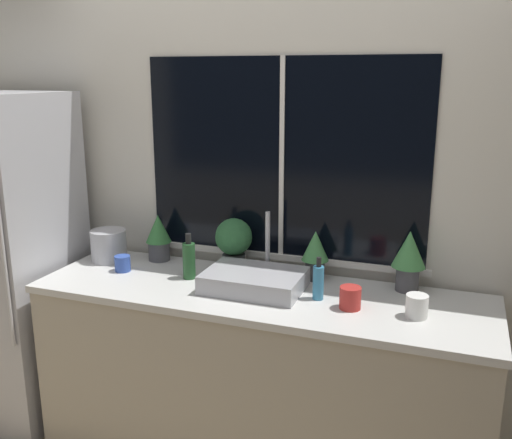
% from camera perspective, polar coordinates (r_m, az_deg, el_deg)
% --- Properties ---
extents(wall_back, '(8.00, 0.09, 2.70)m').
position_cam_1_polar(wall_back, '(2.96, 2.81, 3.50)').
color(wall_back, silver).
rests_on(wall_back, ground_plane).
extents(wall_left, '(0.06, 7.00, 2.70)m').
position_cam_1_polar(wall_left, '(4.68, -19.68, 6.72)').
color(wall_left, silver).
rests_on(wall_left, ground_plane).
extents(counter, '(2.19, 0.66, 0.91)m').
position_cam_1_polar(counter, '(2.93, 0.24, -15.40)').
color(counter, '#B2A893').
rests_on(counter, ground_plane).
extents(refrigerator, '(0.69, 0.65, 1.82)m').
position_cam_1_polar(refrigerator, '(3.47, -23.77, -3.62)').
color(refrigerator, '#B7B7BC').
rests_on(refrigerator, ground_plane).
extents(sink, '(0.46, 0.38, 0.34)m').
position_cam_1_polar(sink, '(2.74, -0.16, -6.08)').
color(sink, '#ADADB2').
rests_on(sink, counter).
extents(potted_plant_far_left, '(0.14, 0.14, 0.26)m').
position_cam_1_polar(potted_plant_far_left, '(3.17, -9.72, -1.62)').
color(potted_plant_far_left, '#4C4C51').
rests_on(potted_plant_far_left, counter).
extents(potted_plant_center_left, '(0.19, 0.19, 0.27)m').
position_cam_1_polar(potted_plant_center_left, '(2.98, -2.24, -2.10)').
color(potted_plant_center_left, '#4C4C51').
rests_on(potted_plant_center_left, counter).
extents(potted_plant_center_right, '(0.14, 0.14, 0.25)m').
position_cam_1_polar(potted_plant_center_right, '(2.85, 5.94, -3.22)').
color(potted_plant_center_right, '#4C4C51').
rests_on(potted_plant_center_right, counter).
extents(potted_plant_far_right, '(0.16, 0.16, 0.29)m').
position_cam_1_polar(potted_plant_far_right, '(2.78, 15.03, -3.57)').
color(potted_plant_far_right, '#4C4C51').
rests_on(potted_plant_far_right, counter).
extents(soap_bottle, '(0.05, 0.05, 0.20)m').
position_cam_1_polar(soap_bottle, '(2.63, 6.25, -6.21)').
color(soap_bottle, teal).
rests_on(soap_bottle, counter).
extents(bottle_tall, '(0.06, 0.06, 0.23)m').
position_cam_1_polar(bottle_tall, '(2.88, -6.72, -4.02)').
color(bottle_tall, '#235128').
rests_on(bottle_tall, counter).
extents(mug_red, '(0.09, 0.09, 0.10)m').
position_cam_1_polar(mug_red, '(2.55, 9.40, -7.74)').
color(mug_red, '#B72D28').
rests_on(mug_red, counter).
extents(mug_blue, '(0.08, 0.08, 0.08)m').
position_cam_1_polar(mug_blue, '(3.06, -13.20, -4.30)').
color(mug_blue, '#3351AD').
rests_on(mug_blue, counter).
extents(mug_white, '(0.09, 0.09, 0.10)m').
position_cam_1_polar(mug_white, '(2.53, 15.78, -8.34)').
color(mug_white, white).
rests_on(mug_white, counter).
extents(kettle, '(0.19, 0.19, 0.19)m').
position_cam_1_polar(kettle, '(3.24, -14.52, -2.40)').
color(kettle, '#B2B2B7').
rests_on(kettle, counter).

